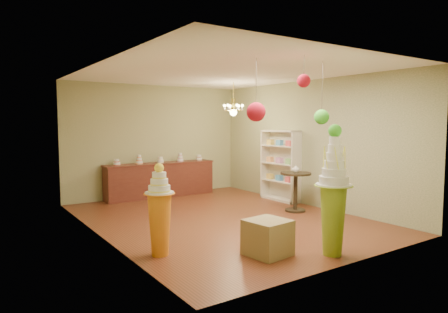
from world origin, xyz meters
TOP-DOWN VIEW (x-y plane):
  - floor at (0.00, 0.00)m, footprint 6.50×6.50m
  - ceiling at (0.00, 0.00)m, footprint 6.50×6.50m
  - wall_back at (0.00, 3.25)m, footprint 5.00×0.04m
  - wall_front at (0.00, -3.25)m, footprint 5.00×0.04m
  - wall_left at (-2.50, 0.00)m, footprint 0.04×6.50m
  - wall_right at (2.50, 0.00)m, footprint 0.04×6.50m
  - pedestal_green at (0.10, -2.85)m, footprint 0.65×0.65m
  - pedestal_orange at (-2.06, -1.40)m, footprint 0.55×0.55m
  - burlap_riser at (-0.70, -2.30)m, footprint 0.66×0.66m
  - sideboard at (0.00, 2.97)m, footprint 3.04×0.54m
  - shelving_unit at (2.34, 0.80)m, footprint 0.33×1.20m
  - round_table at (1.75, -0.37)m, footprint 0.89×0.89m
  - vase at (1.75, -0.37)m, footprint 0.21×0.21m
  - pom_red_left at (-0.61, -1.88)m, footprint 0.30×0.30m
  - pom_green_mid at (0.47, -2.25)m, footprint 0.25×0.25m
  - pom_red_right at (-0.18, -2.48)m, footprint 0.20×0.20m
  - chandelier at (1.29, 1.40)m, footprint 0.67×0.67m

SIDE VIEW (x-z plane):
  - floor at x=0.00m, z-range 0.00..0.00m
  - burlap_riser at x=-0.70m, z-range 0.00..0.53m
  - sideboard at x=0.00m, z-range -0.10..1.06m
  - round_table at x=1.75m, z-range 0.13..1.01m
  - pedestal_orange at x=-2.06m, z-range -0.11..1.29m
  - pedestal_green at x=0.10m, z-range -0.20..1.77m
  - shelving_unit at x=2.34m, z-range 0.00..1.80m
  - vase at x=1.75m, z-range 0.88..1.05m
  - wall_back at x=0.00m, z-range 0.00..3.00m
  - wall_front at x=0.00m, z-range 0.00..3.00m
  - wall_left at x=-2.50m, z-range 0.00..3.00m
  - wall_right at x=2.50m, z-range 0.00..3.00m
  - pom_green_mid at x=0.47m, z-range 1.57..2.61m
  - pom_red_left at x=-0.61m, z-range 1.67..2.66m
  - chandelier at x=1.29m, z-range 1.88..2.73m
  - pom_red_right at x=-0.18m, z-range 2.37..2.86m
  - ceiling at x=0.00m, z-range 3.00..3.00m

